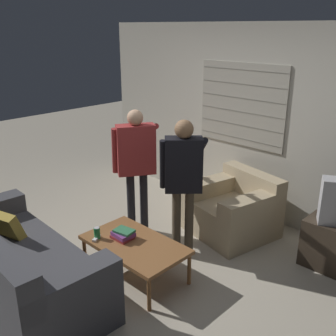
# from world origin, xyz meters

# --- Properties ---
(ground_plane) EXTENTS (16.00, 16.00, 0.00)m
(ground_plane) POSITION_xyz_m (0.00, 0.00, 0.00)
(ground_plane) COLOR #B2A893
(wall_back) EXTENTS (5.20, 0.08, 2.55)m
(wall_back) POSITION_xyz_m (-0.00, 2.03, 1.28)
(wall_back) COLOR #BCB7A8
(wall_back) RESTS_ON ground_plane
(couch_blue) EXTENTS (2.12, 0.98, 0.85)m
(couch_blue) POSITION_xyz_m (-0.48, -1.13, 0.32)
(couch_blue) COLOR #424247
(couch_blue) RESTS_ON ground_plane
(armchair_beige) EXTENTS (1.11, 1.08, 0.76)m
(armchair_beige) POSITION_xyz_m (0.30, 1.37, 0.31)
(armchair_beige) COLOR tan
(armchair_beige) RESTS_ON ground_plane
(coffee_table) EXTENTS (1.09, 0.64, 0.39)m
(coffee_table) POSITION_xyz_m (0.11, -0.13, 0.36)
(coffee_table) COLOR brown
(coffee_table) RESTS_ON ground_plane
(person_left_standing) EXTENTS (0.58, 0.80, 1.59)m
(person_left_standing) POSITION_xyz_m (-0.59, 0.53, 1.01)
(person_left_standing) COLOR black
(person_left_standing) RESTS_ON ground_plane
(person_right_standing) EXTENTS (0.48, 0.76, 1.59)m
(person_right_standing) POSITION_xyz_m (0.17, 0.54, 1.00)
(person_right_standing) COLOR #4C4233
(person_right_standing) RESTS_ON ground_plane
(book_stack) EXTENTS (0.23, 0.19, 0.10)m
(book_stack) POSITION_xyz_m (-0.04, -0.15, 0.44)
(book_stack) COLOR maroon
(book_stack) RESTS_ON coffee_table
(soda_can) EXTENTS (0.07, 0.07, 0.13)m
(soda_can) POSITION_xyz_m (-0.24, -0.34, 0.45)
(soda_can) COLOR #238E47
(soda_can) RESTS_ON coffee_table
(spare_remote) EXTENTS (0.09, 0.13, 0.02)m
(spare_remote) POSITION_xyz_m (-0.23, -0.36, 0.40)
(spare_remote) COLOR white
(spare_remote) RESTS_ON coffee_table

